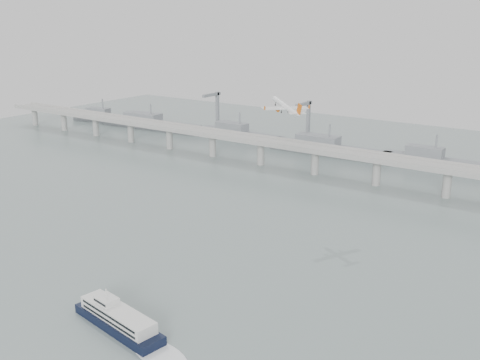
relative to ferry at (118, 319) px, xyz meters
The scene contains 5 objects.
ground 44.57m from the ferry, 102.27° to the left, with size 900.00×900.00×0.00m, color slate.
bridge 243.99m from the ferry, 92.49° to the left, with size 800.00×22.00×23.90m.
distant_fleet 349.72m from the ferry, 118.11° to the left, with size 453.00×60.90×40.00m.
ferry is the anchor object (origin of this frame).
airliner 156.96m from the ferry, 93.31° to the left, with size 29.96×28.46×10.03m.
Camera 1 is at (162.08, -177.99, 120.76)m, focal length 42.00 mm.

